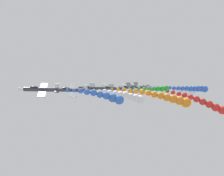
{
  "coord_description": "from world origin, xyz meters",
  "views": [
    {
      "loc": [
        -99.33,
        15.77,
        101.96
      ],
      "look_at": [
        0.0,
        0.0,
        114.59
      ],
      "focal_mm": 42.02,
      "sensor_mm": 36.0,
      "label": 1
    }
  ],
  "objects_px": {
    "airplane_right_outer": "(129,88)",
    "airplane_high_slot": "(149,88)",
    "airplane_lead": "(41,89)",
    "airplane_left_outer": "(111,88)",
    "airplane_left_inner": "(71,90)",
    "airplane_right_inner": "(91,88)",
    "airplane_trailing": "(136,87)"
  },
  "relations": [
    {
      "from": "airplane_right_inner",
      "to": "airplane_left_outer",
      "type": "height_order",
      "value": "airplane_left_outer"
    },
    {
      "from": "airplane_right_outer",
      "to": "airplane_high_slot",
      "type": "relative_size",
      "value": 1.0
    },
    {
      "from": "airplane_right_inner",
      "to": "airplane_right_outer",
      "type": "relative_size",
      "value": 1.0
    },
    {
      "from": "airplane_lead",
      "to": "airplane_left_outer",
      "type": "xyz_separation_m",
      "value": [
        29.07,
        -23.13,
        4.27
      ]
    },
    {
      "from": "airplane_lead",
      "to": "airplane_high_slot",
      "type": "relative_size",
      "value": 1.0
    },
    {
      "from": "airplane_right_inner",
      "to": "airplane_trailing",
      "type": "relative_size",
      "value": 1.0
    },
    {
      "from": "airplane_right_outer",
      "to": "airplane_left_outer",
      "type": "bearing_deg",
      "value": 137.57
    },
    {
      "from": "airplane_lead",
      "to": "airplane_trailing",
      "type": "distance_m",
      "value": 62.63
    },
    {
      "from": "airplane_left_inner",
      "to": "airplane_left_outer",
      "type": "bearing_deg",
      "value": -38.95
    },
    {
      "from": "airplane_left_inner",
      "to": "airplane_left_outer",
      "type": "height_order",
      "value": "airplane_left_outer"
    },
    {
      "from": "airplane_lead",
      "to": "airplane_right_inner",
      "type": "bearing_deg",
      "value": -36.79
    },
    {
      "from": "airplane_left_inner",
      "to": "airplane_right_inner",
      "type": "height_order",
      "value": "airplane_right_inner"
    },
    {
      "from": "airplane_right_outer",
      "to": "airplane_high_slot",
      "type": "xyz_separation_m",
      "value": [
        20.7,
        -15.3,
        2.84
      ]
    },
    {
      "from": "airplane_right_inner",
      "to": "airplane_trailing",
      "type": "xyz_separation_m",
      "value": [
        29.41,
        -23.5,
        4.64
      ]
    },
    {
      "from": "airplane_high_slot",
      "to": "airplane_trailing",
      "type": "bearing_deg",
      "value": 138.82
    },
    {
      "from": "airplane_right_inner",
      "to": "airplane_right_outer",
      "type": "height_order",
      "value": "airplane_right_outer"
    },
    {
      "from": "airplane_left_outer",
      "to": "airplane_trailing",
      "type": "height_order",
      "value": "airplane_trailing"
    },
    {
      "from": "airplane_lead",
      "to": "airplane_right_outer",
      "type": "bearing_deg",
      "value": -39.56
    },
    {
      "from": "airplane_high_slot",
      "to": "airplane_right_inner",
      "type": "bearing_deg",
      "value": 140.67
    },
    {
      "from": "airplane_lead",
      "to": "airplane_right_inner",
      "type": "height_order",
      "value": "airplane_right_inner"
    },
    {
      "from": "airplane_right_inner",
      "to": "airplane_left_inner",
      "type": "bearing_deg",
      "value": 144.24
    },
    {
      "from": "airplane_lead",
      "to": "airplane_right_outer",
      "type": "xyz_separation_m",
      "value": [
        39.05,
        -32.25,
        6.0
      ]
    },
    {
      "from": "airplane_lead",
      "to": "airplane_left_outer",
      "type": "height_order",
      "value": "airplane_left_outer"
    },
    {
      "from": "airplane_left_outer",
      "to": "airplane_lead",
      "type": "bearing_deg",
      "value": 141.49
    },
    {
      "from": "airplane_left_inner",
      "to": "airplane_left_outer",
      "type": "distance_m",
      "value": 24.34
    },
    {
      "from": "airplane_lead",
      "to": "airplane_high_slot",
      "type": "distance_m",
      "value": 76.87
    },
    {
      "from": "airplane_trailing",
      "to": "airplane_left_outer",
      "type": "bearing_deg",
      "value": 143.0
    },
    {
      "from": "airplane_right_outer",
      "to": "airplane_right_inner",
      "type": "bearing_deg",
      "value": 137.85
    },
    {
      "from": "airplane_left_outer",
      "to": "airplane_high_slot",
      "type": "bearing_deg",
      "value": -38.51
    },
    {
      "from": "airplane_left_inner",
      "to": "airplane_trailing",
      "type": "distance_m",
      "value": 49.59
    },
    {
      "from": "airplane_high_slot",
      "to": "airplane_left_inner",
      "type": "bearing_deg",
      "value": 141.32
    },
    {
      "from": "airplane_lead",
      "to": "airplane_high_slot",
      "type": "bearing_deg",
      "value": -38.51
    }
  ]
}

